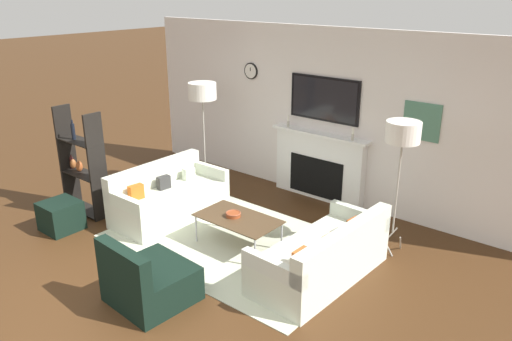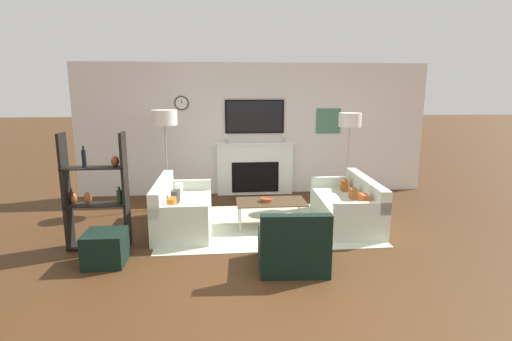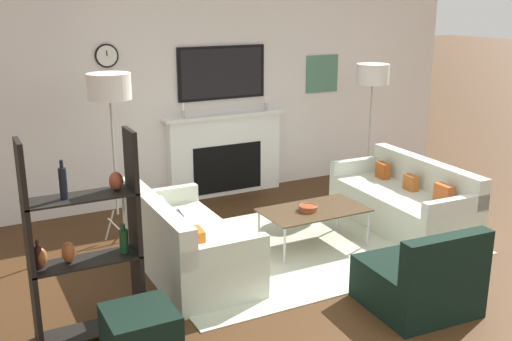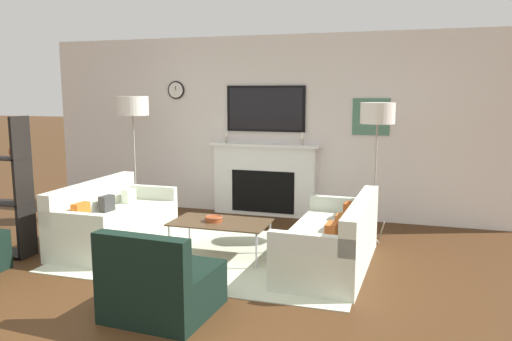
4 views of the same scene
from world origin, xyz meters
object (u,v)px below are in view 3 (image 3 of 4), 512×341
(armchair, at_px, (420,282))
(floor_lamp_left, at_px, (109,88))
(coffee_table, at_px, (314,211))
(decorative_bowl, at_px, (309,208))
(couch_left, at_px, (185,245))
(couch_right, at_px, (404,202))
(floor_lamp_right, at_px, (373,76))
(ottoman, at_px, (141,337))
(shelf_unit, at_px, (84,242))

(armchair, xyz_separation_m, floor_lamp_left, (-1.84, 2.73, 1.40))
(coffee_table, xyz_separation_m, decorative_bowl, (-0.07, -0.01, 0.06))
(couch_left, relative_size, couch_right, 0.94)
(floor_lamp_right, bearing_deg, decorative_bowl, -145.06)
(couch_right, xyz_separation_m, floor_lamp_left, (-3.05, 1.13, 1.38))
(couch_left, xyz_separation_m, coffee_table, (1.43, -0.04, 0.11))
(couch_right, xyz_separation_m, floor_lamp_right, (0.35, 1.13, 1.31))
(armchair, height_order, coffee_table, armchair)
(decorative_bowl, relative_size, ottoman, 0.42)
(armchair, height_order, shelf_unit, shelf_unit)
(couch_right, bearing_deg, couch_left, 179.96)
(couch_left, xyz_separation_m, floor_lamp_right, (3.05, 1.13, 1.31))
(decorative_bowl, relative_size, floor_lamp_left, 0.11)
(couch_right, bearing_deg, floor_lamp_left, 159.61)
(couch_right, bearing_deg, floor_lamp_right, 73.05)
(coffee_table, height_order, decorative_bowl, decorative_bowl)
(shelf_unit, bearing_deg, floor_lamp_right, 23.96)
(armchair, relative_size, ottoman, 1.77)
(coffee_table, height_order, ottoman, ottoman)
(decorative_bowl, xyz_separation_m, ottoman, (-2.19, -1.21, -0.24))
(floor_lamp_right, height_order, shelf_unit, floor_lamp_right)
(couch_left, bearing_deg, couch_right, -0.04)
(couch_right, bearing_deg, shelf_unit, -169.56)
(armchair, distance_m, decorative_bowl, 1.56)
(shelf_unit, bearing_deg, ottoman, -67.68)
(decorative_bowl, relative_size, shelf_unit, 0.13)
(floor_lamp_left, bearing_deg, couch_left, -73.08)
(couch_right, xyz_separation_m, ottoman, (-3.53, -1.26, -0.06))
(couch_right, xyz_separation_m, coffee_table, (-1.28, -0.04, 0.12))
(armchair, xyz_separation_m, shelf_unit, (-2.56, 0.90, 0.52))
(couch_left, height_order, shelf_unit, shelf_unit)
(floor_lamp_right, bearing_deg, shelf_unit, -156.04)
(couch_right, height_order, floor_lamp_right, floor_lamp_right)
(coffee_table, distance_m, floor_lamp_left, 2.47)
(couch_right, relative_size, ottoman, 3.75)
(couch_left, distance_m, floor_lamp_left, 1.81)
(coffee_table, distance_m, shelf_unit, 2.60)
(coffee_table, relative_size, shelf_unit, 0.69)
(floor_lamp_left, xyz_separation_m, ottoman, (-0.48, -2.40, -1.44))
(couch_left, bearing_deg, coffee_table, -1.80)
(floor_lamp_right, bearing_deg, couch_right, -106.95)
(couch_left, relative_size, ottoman, 3.51)
(couch_right, bearing_deg, armchair, -127.28)
(floor_lamp_right, distance_m, ottoman, 4.76)
(armchair, height_order, floor_lamp_left, floor_lamp_left)
(coffee_table, bearing_deg, couch_left, 178.20)
(couch_right, xyz_separation_m, armchair, (-1.21, -1.59, -0.02))
(floor_lamp_left, relative_size, shelf_unit, 1.13)
(armchair, bearing_deg, shelf_unit, 160.63)
(decorative_bowl, bearing_deg, coffee_table, 4.75)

